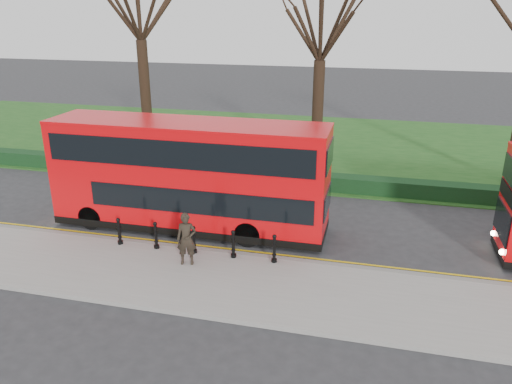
# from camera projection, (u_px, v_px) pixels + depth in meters

# --- Properties ---
(ground) EXTENTS (120.00, 120.00, 0.00)m
(ground) POSITION_uv_depth(u_px,v_px,m) (229.00, 243.00, 19.25)
(ground) COLOR #28282B
(ground) RESTS_ON ground
(pavement) EXTENTS (60.00, 4.00, 0.15)m
(pavement) POSITION_uv_depth(u_px,v_px,m) (203.00, 280.00, 16.49)
(pavement) COLOR gray
(pavement) RESTS_ON ground
(kerb) EXTENTS (60.00, 0.25, 0.16)m
(kerb) POSITION_uv_depth(u_px,v_px,m) (221.00, 253.00, 18.31)
(kerb) COLOR slate
(kerb) RESTS_ON ground
(grass_verge) EXTENTS (60.00, 18.00, 0.06)m
(grass_verge) POSITION_uv_depth(u_px,v_px,m) (295.00, 144.00, 32.88)
(grass_verge) COLOR #194818
(grass_verge) RESTS_ON ground
(hedge) EXTENTS (60.00, 0.90, 0.80)m
(hedge) POSITION_uv_depth(u_px,v_px,m) (268.00, 178.00, 25.29)
(hedge) COLOR black
(hedge) RESTS_ON ground
(yellow_line_outer) EXTENTS (60.00, 0.10, 0.01)m
(yellow_line_outer) POSITION_uv_depth(u_px,v_px,m) (224.00, 251.00, 18.61)
(yellow_line_outer) COLOR yellow
(yellow_line_outer) RESTS_ON ground
(yellow_line_inner) EXTENTS (60.00, 0.10, 0.01)m
(yellow_line_inner) POSITION_uv_depth(u_px,v_px,m) (225.00, 248.00, 18.79)
(yellow_line_inner) COLOR yellow
(yellow_line_inner) RESTS_ON ground
(tree_mid) EXTENTS (6.91, 6.91, 10.80)m
(tree_mid) POSITION_uv_depth(u_px,v_px,m) (321.00, 21.00, 25.14)
(tree_mid) COLOR black
(tree_mid) RESTS_ON ground
(bollard_row) EXTENTS (6.09, 0.15, 1.00)m
(bollard_row) POSITION_uv_depth(u_px,v_px,m) (194.00, 240.00, 18.00)
(bollard_row) COLOR black
(bollard_row) RESTS_ON pavement
(bus_lead) EXTENTS (11.08, 2.54, 4.41)m
(bus_lead) POSITION_uv_depth(u_px,v_px,m) (189.00, 176.00, 19.84)
(bus_lead) COLOR red
(bus_lead) RESTS_ON ground
(pedestrian) EXTENTS (0.77, 0.60, 1.87)m
(pedestrian) POSITION_uv_depth(u_px,v_px,m) (186.00, 239.00, 17.08)
(pedestrian) COLOR black
(pedestrian) RESTS_ON pavement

